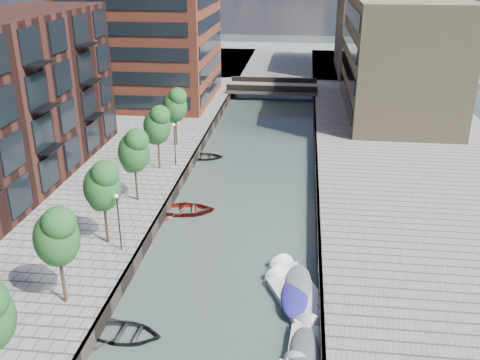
% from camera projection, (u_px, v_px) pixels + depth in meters
% --- Properties ---
extents(water, '(300.00, 300.00, 0.00)m').
position_uv_depth(water, '(251.00, 178.00, 50.29)').
color(water, '#38473F').
rests_on(water, ground).
extents(quay_right, '(20.00, 140.00, 1.00)m').
position_uv_depth(quay_right, '(427.00, 181.00, 48.35)').
color(quay_right, gray).
rests_on(quay_right, ground).
extents(quay_wall_left, '(0.25, 140.00, 1.00)m').
position_uv_depth(quay_wall_left, '(187.00, 170.00, 50.77)').
color(quay_wall_left, '#332823').
rests_on(quay_wall_left, ground).
extents(quay_wall_right, '(0.25, 140.00, 1.00)m').
position_uv_depth(quay_wall_right, '(317.00, 176.00, 49.43)').
color(quay_wall_right, '#332823').
rests_on(quay_wall_right, ground).
extents(far_closure, '(80.00, 40.00, 1.00)m').
position_uv_depth(far_closure, '(281.00, 60.00, 105.06)').
color(far_closure, gray).
rests_on(far_closure, ground).
extents(tan_block_near, '(12.00, 25.00, 14.00)m').
position_uv_depth(tan_block_near, '(399.00, 56.00, 65.60)').
color(tan_block_near, '#917E59').
rests_on(tan_block_near, quay_right).
extents(tan_block_far, '(12.00, 20.00, 16.00)m').
position_uv_depth(tan_block_far, '(376.00, 23.00, 89.03)').
color(tan_block_far, '#917E59').
rests_on(tan_block_far, quay_right).
extents(bridge, '(13.00, 6.00, 1.30)m').
position_uv_depth(bridge, '(273.00, 87.00, 79.07)').
color(bridge, gray).
rests_on(bridge, ground).
extents(tree_2, '(2.50, 2.50, 5.95)m').
position_uv_depth(tree_2, '(56.00, 235.00, 29.02)').
color(tree_2, '#382619').
rests_on(tree_2, quay_left).
extents(tree_3, '(2.50, 2.50, 5.95)m').
position_uv_depth(tree_3, '(102.00, 185.00, 35.44)').
color(tree_3, '#382619').
rests_on(tree_3, quay_left).
extents(tree_4, '(2.50, 2.50, 5.95)m').
position_uv_depth(tree_4, '(134.00, 150.00, 41.85)').
color(tree_4, '#382619').
rests_on(tree_4, quay_left).
extents(tree_5, '(2.50, 2.50, 5.95)m').
position_uv_depth(tree_5, '(157.00, 124.00, 48.26)').
color(tree_5, '#382619').
rests_on(tree_5, quay_left).
extents(tree_6, '(2.50, 2.50, 5.95)m').
position_uv_depth(tree_6, '(175.00, 104.00, 54.67)').
color(tree_6, '#382619').
rests_on(tree_6, quay_left).
extents(lamp_1, '(0.24, 0.24, 4.12)m').
position_uv_depth(lamp_1, '(118.00, 216.00, 35.07)').
color(lamp_1, black).
rests_on(lamp_1, quay_left).
extents(lamp_2, '(0.24, 0.24, 4.12)m').
position_uv_depth(lamp_2, '(175.00, 140.00, 49.72)').
color(lamp_2, black).
rests_on(lamp_2, quay_left).
extents(sloop_1, '(4.40, 3.26, 0.88)m').
position_uv_depth(sloop_1, '(125.00, 337.00, 29.33)').
color(sloop_1, '#252427').
rests_on(sloop_1, ground).
extents(sloop_2, '(5.13, 3.92, 0.99)m').
position_uv_depth(sloop_2, '(186.00, 212.00, 43.57)').
color(sloop_2, maroon).
rests_on(sloop_2, ground).
extents(sloop_3, '(4.81, 3.80, 0.90)m').
position_uv_depth(sloop_3, '(185.00, 211.00, 43.76)').
color(sloop_3, silver).
rests_on(sloop_3, ground).
extents(sloop_4, '(4.24, 3.21, 0.83)m').
position_uv_depth(sloop_4, '(204.00, 158.00, 55.28)').
color(sloop_4, black).
rests_on(sloop_4, ground).
extents(motorboat_1, '(2.09, 5.16, 1.68)m').
position_uv_depth(motorboat_1, '(305.00, 350.00, 28.00)').
color(motorboat_1, silver).
rests_on(motorboat_1, ground).
extents(motorboat_3, '(3.79, 5.50, 1.74)m').
position_uv_depth(motorboat_3, '(291.00, 296.00, 32.50)').
color(motorboat_3, white).
rests_on(motorboat_3, ground).
extents(motorboat_4, '(3.78, 5.55, 1.76)m').
position_uv_depth(motorboat_4, '(295.00, 282.00, 33.82)').
color(motorboat_4, white).
rests_on(motorboat_4, ground).
extents(car, '(2.86, 4.62, 1.47)m').
position_uv_depth(car, '(358.00, 96.00, 72.98)').
color(car, silver).
rests_on(car, quay_right).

